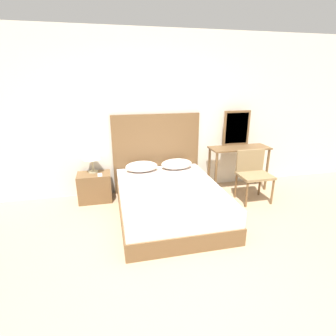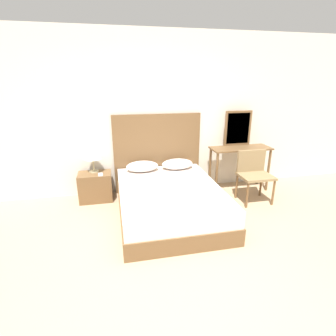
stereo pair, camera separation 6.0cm
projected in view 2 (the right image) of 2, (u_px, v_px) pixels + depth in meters
ground_plane at (194, 300)px, 2.42m from camera, size 16.00×16.00×0.00m
wall_back at (149, 115)px, 4.45m from camera, size 10.00×0.06×2.70m
bed at (169, 201)px, 3.86m from camera, size 1.45×1.92×0.47m
headboard at (157, 153)px, 4.62m from camera, size 1.52×0.05×1.38m
pillow_left at (142, 166)px, 4.38m from camera, size 0.54×0.33×0.17m
pillow_right at (177, 164)px, 4.50m from camera, size 0.54×0.33×0.17m
phone_on_bed at (185, 181)px, 3.97m from camera, size 0.10×0.16×0.01m
nightstand at (96, 187)px, 4.36m from camera, size 0.53×0.37×0.47m
table_lamp at (93, 156)px, 4.26m from camera, size 0.29×0.29×0.36m
phone_on_nightstand at (101, 174)px, 4.21m from camera, size 0.08×0.15×0.01m
vanity_desk at (240, 156)px, 4.66m from camera, size 1.07×0.40×0.79m
vanity_mirror at (238, 128)px, 4.67m from camera, size 0.50×0.03×0.62m
chair at (254, 172)px, 4.29m from camera, size 0.51×0.43×0.83m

